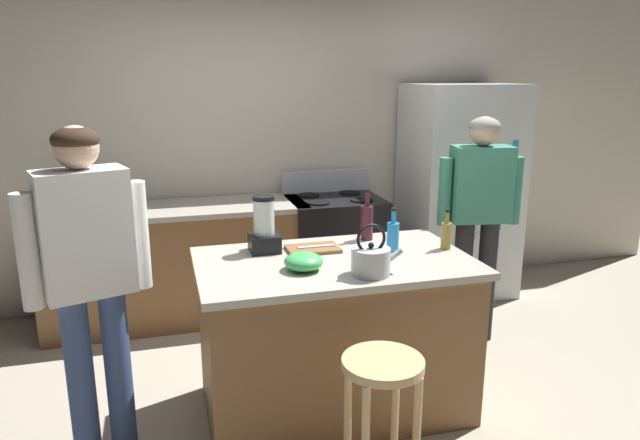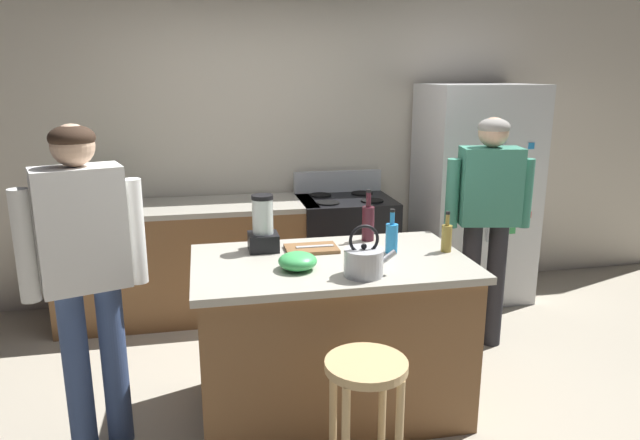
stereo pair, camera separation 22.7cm
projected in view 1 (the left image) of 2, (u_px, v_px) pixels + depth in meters
The scene contains 18 objects.
ground_plane at pixel (334, 406), 3.40m from camera, with size 14.00×14.00×0.00m, color #B2A893.
back_wall at pixel (268, 140), 4.89m from camera, with size 8.00×0.10×2.70m, color beige.
kitchen_island at pixel (334, 335), 3.29m from camera, with size 1.51×0.89×0.91m.
back_counter_run at pixel (179, 263), 4.53m from camera, with size 2.00×0.64×0.91m.
refrigerator at pixel (459, 191), 4.99m from camera, with size 0.90×0.73×1.82m.
stove_range at pixel (334, 250), 4.83m from camera, with size 0.76×0.65×1.09m.
person_by_island_left at pixel (88, 266), 2.73m from camera, with size 0.59×0.33×1.68m.
person_by_sink_right at pixel (479, 209), 4.03m from camera, with size 0.60×0.29×1.62m.
bar_stool at pixel (382, 393), 2.52m from camera, with size 0.36×0.36×0.71m.
potted_plant at pixel (75, 190), 4.19m from camera, with size 0.20×0.20×0.30m.
blender_appliance at pixel (264, 228), 3.29m from camera, with size 0.17×0.17×0.33m.
bottle_soda at pixel (393, 236), 3.30m from camera, with size 0.07×0.07×0.26m.
bottle_wine at pixel (367, 221), 3.53m from camera, with size 0.08×0.08×0.32m.
bottle_vinegar at pixel (446, 235), 3.35m from camera, with size 0.06×0.06×0.24m.
mixing_bowl at pixel (304, 262), 3.00m from camera, with size 0.20×0.20×0.09m, color #3FB259.
tea_kettle at pixel (371, 260), 2.92m from camera, with size 0.28×0.20×0.27m.
cutting_board at pixel (313, 249), 3.33m from camera, with size 0.30×0.20×0.02m, color brown.
chef_knife at pixel (316, 246), 3.34m from camera, with size 0.22×0.03×0.01m, color #B7BABF.
Camera 1 is at (-0.89, -2.89, 1.91)m, focal length 32.41 mm.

